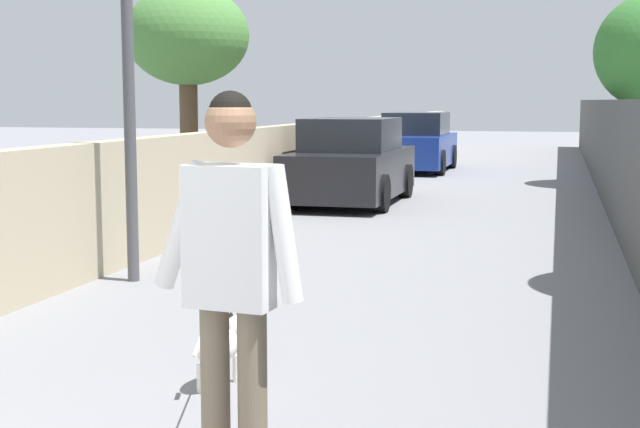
{
  "coord_description": "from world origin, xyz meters",
  "views": [
    {
      "loc": [
        -1.78,
        -1.91,
        1.86
      ],
      "look_at": [
        4.85,
        -0.17,
        1.0
      ],
      "focal_mm": 51.05,
      "sensor_mm": 36.0,
      "label": 1
    }
  ],
  "objects_px": {
    "tree_left_distant": "(187,38)",
    "car_far": "(416,144)",
    "person_skateboarder": "(232,265)",
    "dog": "(221,345)",
    "car_near": "(351,164)",
    "lamp_post": "(127,0)"
  },
  "relations": [
    {
      "from": "lamp_post",
      "to": "car_near",
      "type": "relative_size",
      "value": 1.05
    },
    {
      "from": "dog",
      "to": "car_far",
      "type": "relative_size",
      "value": 0.53
    },
    {
      "from": "person_skateboarder",
      "to": "car_near",
      "type": "xyz_separation_m",
      "value": [
        12.4,
        2.28,
        -0.44
      ]
    },
    {
      "from": "person_skateboarder",
      "to": "car_near",
      "type": "relative_size",
      "value": 0.46
    },
    {
      "from": "lamp_post",
      "to": "car_near",
      "type": "height_order",
      "value": "lamp_post"
    },
    {
      "from": "lamp_post",
      "to": "person_skateboarder",
      "type": "bearing_deg",
      "value": -149.28
    },
    {
      "from": "dog",
      "to": "car_near",
      "type": "xyz_separation_m",
      "value": [
        10.6,
        1.52,
        0.44
      ]
    },
    {
      "from": "person_skateboarder",
      "to": "dog",
      "type": "height_order",
      "value": "person_skateboarder"
    },
    {
      "from": "tree_left_distant",
      "to": "car_far",
      "type": "distance_m",
      "value": 9.67
    },
    {
      "from": "person_skateboarder",
      "to": "car_far",
      "type": "bearing_deg",
      "value": 6.43
    },
    {
      "from": "dog",
      "to": "car_near",
      "type": "distance_m",
      "value": 10.72
    },
    {
      "from": "dog",
      "to": "tree_left_distant",
      "type": "bearing_deg",
      "value": 23.87
    },
    {
      "from": "car_near",
      "to": "car_far",
      "type": "bearing_deg",
      "value": 0.0
    },
    {
      "from": "tree_left_distant",
      "to": "car_near",
      "type": "xyz_separation_m",
      "value": [
        1.25,
        -2.62,
        -2.2
      ]
    },
    {
      "from": "person_skateboarder",
      "to": "car_far",
      "type": "height_order",
      "value": "person_skateboarder"
    },
    {
      "from": "lamp_post",
      "to": "person_skateboarder",
      "type": "xyz_separation_m",
      "value": [
        -4.84,
        -2.88,
        -1.7
      ]
    },
    {
      "from": "dog",
      "to": "car_far",
      "type": "height_order",
      "value": "car_far"
    },
    {
      "from": "tree_left_distant",
      "to": "car_near",
      "type": "bearing_deg",
      "value": -64.49
    },
    {
      "from": "person_skateboarder",
      "to": "car_far",
      "type": "distance_m",
      "value": 20.33
    },
    {
      "from": "tree_left_distant",
      "to": "lamp_post",
      "type": "distance_m",
      "value": 6.62
    },
    {
      "from": "tree_left_distant",
      "to": "person_skateboarder",
      "type": "bearing_deg",
      "value": -156.32
    },
    {
      "from": "tree_left_distant",
      "to": "dog",
      "type": "bearing_deg",
      "value": -156.13
    }
  ]
}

